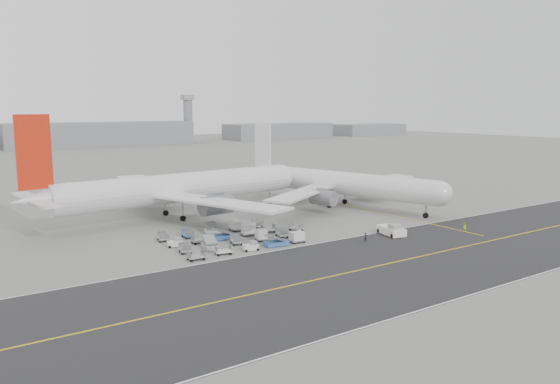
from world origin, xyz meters
TOP-DOWN VIEW (x-y plane):
  - ground at (0.00, 0.00)m, footprint 700.00×700.00m
  - taxiway at (5.02, -17.98)m, footprint 220.00×59.00m
  - horizon_buildings at (30.00, 260.00)m, footprint 520.00×28.00m
  - control_tower at (100.00, 265.00)m, footprint 7.00×7.00m
  - airliner_a at (-10.35, 32.04)m, footprint 64.44×63.47m
  - airliner_b at (27.60, 23.52)m, footprint 53.68×54.84m
  - pushback_tug at (16.40, -4.99)m, footprint 4.03×7.94m
  - jet_bridge at (40.05, 24.64)m, footprint 15.45×3.31m
  - gse_cluster at (-10.85, 7.36)m, footprint 30.40×25.68m
  - stray_dolly at (3.78, 7.79)m, footprint 2.23×2.86m
  - ground_crew_a at (8.79, -6.15)m, footprint 0.63×0.43m
  - ground_crew_b at (29.87, -10.73)m, footprint 0.90×0.74m

SIDE VIEW (x-z plane):
  - ground at x=0.00m, z-range 0.00..0.00m
  - horizon_buildings at x=30.00m, z-range -14.00..14.00m
  - gse_cluster at x=-10.85m, z-range -1.01..1.01m
  - stray_dolly at x=3.78m, z-range -0.77..0.77m
  - taxiway at x=5.02m, z-range -0.01..0.03m
  - ground_crew_a at x=8.79m, z-range 0.00..1.68m
  - ground_crew_b at x=29.87m, z-range 0.00..1.73m
  - pushback_tug at x=16.40m, z-range -0.20..2.04m
  - jet_bridge at x=40.05m, z-range 1.15..6.97m
  - airliner_b at x=27.60m, z-range -4.11..15.28m
  - airliner_a at x=-10.35m, z-range -4.72..17.52m
  - control_tower at x=100.00m, z-range 0.63..31.88m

